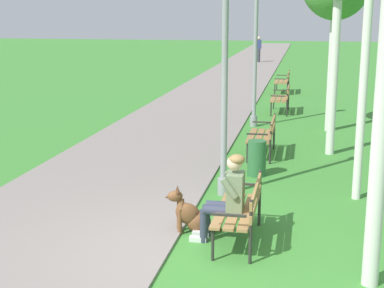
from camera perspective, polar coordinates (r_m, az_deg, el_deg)
ground_plane at (r=7.67m, az=0.38°, el=-11.05°), size 120.00×120.00×0.00m
paved_path at (r=31.23m, az=4.78°, el=7.15°), size 3.66×60.00×0.04m
park_bench_near at (r=7.96m, az=5.02°, el=-6.23°), size 0.55×1.50×0.85m
park_bench_mid at (r=12.80m, az=7.17°, el=1.06°), size 0.55×1.50×0.85m
park_bench_far at (r=18.50m, az=8.93°, el=4.65°), size 0.55×1.50×0.85m
park_bench_furthest at (r=23.17m, az=9.07°, el=6.28°), size 0.55×1.50×0.85m
person_seated_on_near_bench at (r=7.92m, az=3.54°, el=-5.00°), size 0.74×0.49×1.25m
dog_brown at (r=8.35m, az=-0.06°, el=-7.08°), size 0.81×0.43×0.71m
lamp_post_near at (r=9.67m, az=3.27°, el=7.93°), size 0.24×0.24×4.41m
lamp_post_mid at (r=15.95m, az=6.32°, el=10.13°), size 0.24×0.24×4.58m
litter_bin at (r=11.25m, az=6.44°, el=-1.41°), size 0.36×0.36×0.70m
pedestrian_distant at (r=37.30m, az=6.62°, el=9.30°), size 0.32×0.22×1.65m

